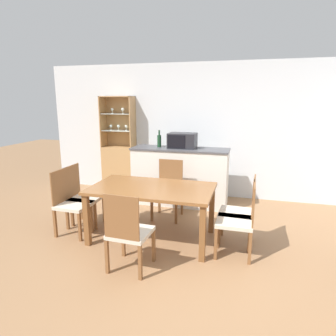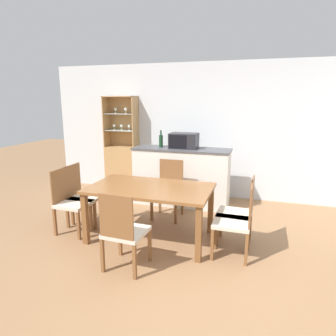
{
  "view_description": "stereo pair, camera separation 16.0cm",
  "coord_description": "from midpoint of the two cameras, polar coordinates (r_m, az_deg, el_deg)",
  "views": [
    {
      "loc": [
        0.7,
        -3.13,
        1.87
      ],
      "look_at": [
        -0.51,
        1.22,
        0.83
      ],
      "focal_mm": 32.0,
      "sensor_mm": 36.0,
      "label": 1
    },
    {
      "loc": [
        0.85,
        -3.09,
        1.87
      ],
      "look_at": [
        -0.51,
        1.22,
        0.83
      ],
      "focal_mm": 32.0,
      "sensor_mm": 36.0,
      "label": 2
    }
  ],
  "objects": [
    {
      "name": "dining_chair_side_left_far",
      "position": [
        4.69,
        -16.98,
        -5.23
      ],
      "size": [
        0.44,
        0.44,
        0.92
      ],
      "rotation": [
        0.0,
        0.0,
        -1.56
      ],
      "color": "beige",
      "rests_on": "ground_plane"
    },
    {
      "name": "dining_chair_side_right_near",
      "position": [
        3.74,
        12.17,
        -9.65
      ],
      "size": [
        0.43,
        0.43,
        0.92
      ],
      "rotation": [
        0.0,
        0.0,
        1.57
      ],
      "color": "beige",
      "rests_on": "ground_plane"
    },
    {
      "name": "kitchen_counter",
      "position": [
        5.39,
        1.42,
        -1.61
      ],
      "size": [
        1.72,
        0.54,
        1.03
      ],
      "color": "silver",
      "rests_on": "ground_plane"
    },
    {
      "name": "display_cabinet",
      "position": [
        6.29,
        -9.96,
        1.16
      ],
      "size": [
        0.66,
        0.32,
        1.93
      ],
      "color": "tan",
      "rests_on": "ground_plane"
    },
    {
      "name": "microwave",
      "position": [
        5.28,
        1.87,
        5.25
      ],
      "size": [
        0.48,
        0.34,
        0.26
      ],
      "color": "#232328",
      "rests_on": "kitchen_counter"
    },
    {
      "name": "ground_plane",
      "position": [
        3.71,
        1.39,
        -17.31
      ],
      "size": [
        18.0,
        18.0,
        0.0
      ],
      "primitive_type": "plane",
      "color": "#936B47"
    },
    {
      "name": "dining_chair_side_right_far",
      "position": [
        4.0,
        12.42,
        -8.13
      ],
      "size": [
        0.45,
        0.45,
        0.92
      ],
      "rotation": [
        0.0,
        0.0,
        1.52
      ],
      "color": "beige",
      "rests_on": "ground_plane"
    },
    {
      "name": "dining_chair_side_left_near",
      "position": [
        4.47,
        -18.91,
        -6.28
      ],
      "size": [
        0.45,
        0.45,
        0.92
      ],
      "rotation": [
        0.0,
        0.0,
        -1.61
      ],
      "color": "beige",
      "rests_on": "ground_plane"
    },
    {
      "name": "dining_table",
      "position": [
        4.02,
        -4.21,
        -4.84
      ],
      "size": [
        1.63,
        0.95,
        0.73
      ],
      "color": "brown",
      "rests_on": "ground_plane"
    },
    {
      "name": "dining_chair_head_near",
      "position": [
        3.39,
        -8.9,
        -11.96
      ],
      "size": [
        0.45,
        0.45,
        0.92
      ],
      "rotation": [
        0.0,
        0.0,
        -0.05
      ],
      "color": "beige",
      "rests_on": "ground_plane"
    },
    {
      "name": "wall_back",
      "position": [
        5.82,
        7.84,
        6.96
      ],
      "size": [
        6.8,
        0.06,
        2.55
      ],
      "color": "silver",
      "rests_on": "ground_plane"
    },
    {
      "name": "wine_bottle",
      "position": [
        5.4,
        -2.53,
        5.25
      ],
      "size": [
        0.07,
        0.07,
        0.3
      ],
      "color": "#193D23",
      "rests_on": "kitchen_counter"
    },
    {
      "name": "dining_chair_head_far",
      "position": [
        4.81,
        -0.92,
        -4.19
      ],
      "size": [
        0.43,
        0.43,
        0.92
      ],
      "rotation": [
        0.0,
        0.0,
        3.14
      ],
      "color": "beige",
      "rests_on": "ground_plane"
    }
  ]
}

